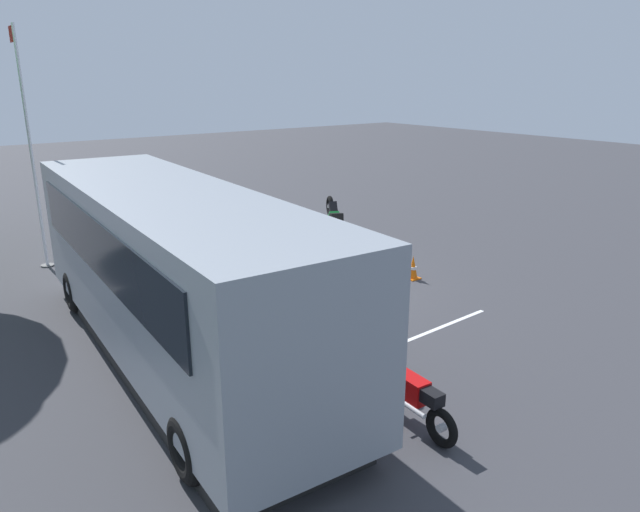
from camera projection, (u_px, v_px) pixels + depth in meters
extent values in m
plane|color=#38383D|center=(310.00, 287.00, 14.86)|extent=(80.00, 80.00, 0.00)
cube|color=#8C939E|center=(171.00, 266.00, 10.58)|extent=(10.10, 3.08, 2.80)
cube|color=black|center=(100.00, 192.00, 14.35)|extent=(0.18, 2.10, 1.23)
cube|color=black|center=(234.00, 226.00, 11.09)|extent=(8.36, 0.53, 1.01)
cube|color=black|center=(95.00, 247.00, 9.75)|extent=(8.36, 0.53, 1.01)
cube|color=#1959B2|center=(236.00, 282.00, 11.41)|extent=(8.76, 0.54, 0.28)
cube|color=black|center=(178.00, 347.00, 11.06)|extent=(9.29, 2.83, 0.45)
torus|color=black|center=(171.00, 273.00, 14.36)|extent=(1.02, 0.38, 1.00)
torus|color=black|center=(74.00, 291.00, 13.17)|extent=(1.02, 0.38, 1.00)
torus|color=black|center=(331.00, 398.00, 8.80)|extent=(1.02, 0.38, 1.00)
torus|color=black|center=(188.00, 448.00, 7.60)|extent=(1.02, 0.38, 1.00)
cylinder|color=black|center=(345.00, 340.00, 10.76)|extent=(0.13, 0.13, 0.79)
cube|color=black|center=(346.00, 360.00, 10.91)|extent=(0.11, 0.26, 0.10)
cylinder|color=black|center=(351.00, 343.00, 10.64)|extent=(0.13, 0.13, 0.79)
cube|color=black|center=(352.00, 364.00, 10.79)|extent=(0.11, 0.26, 0.10)
cube|color=#D8F233|center=(348.00, 305.00, 10.48)|extent=(0.39, 0.30, 0.66)
cube|color=silver|center=(348.00, 305.00, 10.48)|extent=(0.40, 0.31, 0.06)
cylinder|color=#D8F233|center=(339.00, 300.00, 10.66)|extent=(0.09, 0.09, 0.62)
sphere|color=tan|center=(339.00, 316.00, 10.75)|extent=(0.09, 0.09, 0.09)
cylinder|color=#D8F233|center=(357.00, 308.00, 10.30)|extent=(0.09, 0.09, 0.62)
sphere|color=tan|center=(357.00, 324.00, 10.40)|extent=(0.09, 0.09, 0.09)
sphere|color=tan|center=(349.00, 280.00, 10.35)|extent=(0.25, 0.25, 0.24)
cylinder|color=black|center=(319.00, 317.00, 11.83)|extent=(0.13, 0.13, 0.75)
cube|color=black|center=(320.00, 335.00, 11.97)|extent=(0.12, 0.27, 0.10)
cylinder|color=black|center=(324.00, 320.00, 11.71)|extent=(0.13, 0.13, 0.75)
cube|color=black|center=(325.00, 338.00, 11.86)|extent=(0.12, 0.27, 0.10)
cube|color=#3F594C|center=(321.00, 287.00, 11.57)|extent=(0.40, 0.31, 0.62)
cylinder|color=#3F594C|center=(314.00, 283.00, 11.74)|extent=(0.10, 0.10, 0.59)
sphere|color=tan|center=(314.00, 297.00, 11.82)|extent=(0.10, 0.10, 0.09)
cylinder|color=#3F594C|center=(330.00, 289.00, 11.39)|extent=(0.10, 0.10, 0.59)
sphere|color=tan|center=(329.00, 303.00, 11.48)|extent=(0.10, 0.10, 0.09)
sphere|color=tan|center=(321.00, 266.00, 11.44)|extent=(0.24, 0.24, 0.22)
cylinder|color=#473823|center=(283.00, 304.00, 12.47)|extent=(0.15, 0.15, 0.78)
cube|color=black|center=(285.00, 322.00, 12.61)|extent=(0.17, 0.28, 0.10)
cylinder|color=#473823|center=(285.00, 307.00, 12.33)|extent=(0.15, 0.15, 0.78)
cube|color=black|center=(287.00, 325.00, 12.46)|extent=(0.17, 0.28, 0.10)
cube|color=silver|center=(283.00, 274.00, 12.19)|extent=(0.44, 0.38, 0.65)
cylinder|color=silver|center=(280.00, 270.00, 12.40)|extent=(0.11, 0.11, 0.61)
sphere|color=tan|center=(280.00, 283.00, 12.49)|extent=(0.11, 0.11, 0.09)
cylinder|color=silver|center=(286.00, 277.00, 11.97)|extent=(0.11, 0.11, 0.61)
sphere|color=tan|center=(287.00, 291.00, 12.06)|extent=(0.11, 0.11, 0.09)
sphere|color=tan|center=(283.00, 253.00, 12.05)|extent=(0.29, 0.29, 0.23)
cylinder|color=black|center=(254.00, 292.00, 13.20)|extent=(0.12, 0.12, 0.77)
cube|color=black|center=(256.00, 309.00, 13.35)|extent=(0.10, 0.26, 0.10)
cylinder|color=black|center=(258.00, 294.00, 13.08)|extent=(0.12, 0.12, 0.77)
cube|color=black|center=(260.00, 311.00, 13.23)|extent=(0.10, 0.26, 0.10)
cube|color=navy|center=(255.00, 263.00, 12.93)|extent=(0.38, 0.29, 0.64)
cylinder|color=navy|center=(249.00, 260.00, 13.11)|extent=(0.09, 0.09, 0.61)
sphere|color=tan|center=(250.00, 272.00, 13.20)|extent=(0.09, 0.09, 0.09)
cylinder|color=navy|center=(261.00, 265.00, 12.75)|extent=(0.09, 0.09, 0.61)
sphere|color=tan|center=(261.00, 278.00, 12.84)|extent=(0.09, 0.09, 0.09)
sphere|color=tan|center=(254.00, 243.00, 12.80)|extent=(0.24, 0.24, 0.23)
torus|color=black|center=(378.00, 385.00, 9.54)|extent=(0.61, 0.16, 0.60)
cylinder|color=silver|center=(378.00, 385.00, 9.54)|extent=(0.13, 0.11, 0.12)
torus|color=black|center=(441.00, 428.00, 8.39)|extent=(0.61, 0.16, 0.60)
cylinder|color=silver|center=(441.00, 428.00, 8.39)|extent=(0.13, 0.13, 0.12)
cylinder|color=silver|center=(380.00, 367.00, 9.40)|extent=(0.32, 0.07, 0.67)
cube|color=red|center=(405.00, 384.00, 8.92)|extent=(0.85, 0.33, 0.36)
cube|color=black|center=(427.00, 395.00, 8.53)|extent=(0.53, 0.25, 0.20)
cylinder|color=silver|center=(414.00, 410.00, 8.62)|extent=(0.45, 0.11, 0.08)
cylinder|color=black|center=(383.00, 352.00, 9.27)|extent=(0.07, 0.58, 0.04)
torus|color=black|center=(335.00, 252.00, 16.75)|extent=(0.60, 0.38, 0.60)
cylinder|color=silver|center=(335.00, 252.00, 16.75)|extent=(0.15, 0.14, 0.12)
torus|color=black|center=(330.00, 206.00, 17.18)|extent=(0.81, 0.49, 0.84)
cylinder|color=silver|center=(330.00, 206.00, 17.18)|extent=(0.16, 0.16, 0.12)
cylinder|color=silver|center=(337.00, 247.00, 16.43)|extent=(0.65, 0.36, 0.21)
cube|color=#198C33|center=(335.00, 227.00, 16.63)|extent=(0.82, 0.59, 0.89)
cube|color=black|center=(333.00, 211.00, 16.73)|extent=(0.51, 0.40, 0.54)
cylinder|color=silver|center=(337.00, 218.00, 16.96)|extent=(0.33, 0.22, 0.41)
cylinder|color=black|center=(339.00, 242.00, 16.17)|extent=(0.29, 0.54, 0.04)
cube|color=black|center=(336.00, 221.00, 16.38)|extent=(0.54, 0.50, 0.50)
sphere|color=white|center=(339.00, 232.00, 16.09)|extent=(0.35, 0.35, 0.26)
cylinder|color=black|center=(331.00, 231.00, 16.26)|extent=(0.45, 0.28, 0.24)
cylinder|color=black|center=(328.00, 220.00, 16.70)|extent=(0.39, 0.26, 0.31)
cylinder|color=black|center=(344.00, 230.00, 16.33)|extent=(0.45, 0.28, 0.24)
cylinder|color=black|center=(340.00, 219.00, 16.76)|extent=(0.39, 0.26, 0.31)
cylinder|color=silver|center=(31.00, 152.00, 15.56)|extent=(0.08, 0.08, 6.43)
cube|color=#B21919|center=(12.00, 34.00, 14.92)|extent=(0.60, 0.02, 0.40)
cylinder|color=#4C4C4C|center=(48.00, 265.00, 16.51)|extent=(0.36, 0.36, 0.04)
cube|color=orange|center=(412.00, 278.00, 15.48)|extent=(0.34, 0.34, 0.03)
cone|color=orange|center=(413.00, 267.00, 15.38)|extent=(0.26, 0.26, 0.60)
cylinder|color=white|center=(413.00, 268.00, 15.39)|extent=(0.19, 0.19, 0.07)
cube|color=white|center=(420.00, 336.00, 12.07)|extent=(0.29, 4.27, 0.01)
cube|color=white|center=(334.00, 295.00, 14.29)|extent=(0.29, 4.48, 0.01)
cube|color=white|center=(271.00, 266.00, 16.50)|extent=(0.26, 3.75, 0.01)
cube|color=white|center=(222.00, 244.00, 18.72)|extent=(0.29, 4.45, 0.01)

